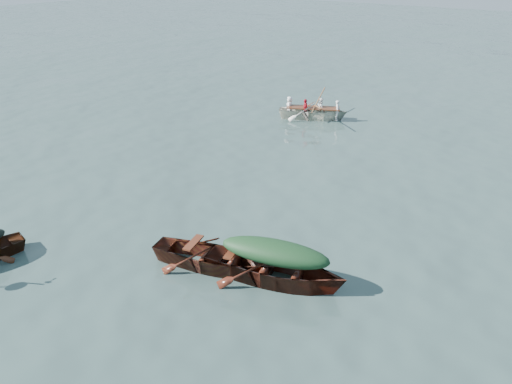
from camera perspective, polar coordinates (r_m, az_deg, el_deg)
ground at (r=12.66m, az=-8.49°, el=-7.40°), size 140.00×140.00×0.00m
green_tarp_boat at (r=11.69m, az=2.10°, el=-10.19°), size 4.83×2.65×1.09m
open_wooden_boat at (r=12.17m, az=-4.82°, el=-8.67°), size 4.48×2.45×0.99m
rowed_boat at (r=23.29m, az=6.48°, el=8.28°), size 4.46×3.14×1.04m
green_tarp_cover at (r=11.24m, az=2.16°, el=-6.85°), size 2.66×1.46×0.52m
thwart_benches at (r=11.89m, az=-4.91°, el=-6.61°), size 2.27×1.35×0.04m
rowers at (r=23.04m, az=6.59°, el=10.42°), size 3.24×2.43×0.76m
oars at (r=23.14m, az=6.55°, el=9.58°), size 1.72×2.59×0.06m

